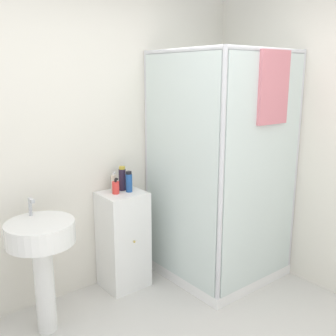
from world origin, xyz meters
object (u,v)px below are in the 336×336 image
lotion_bottle_white (114,183)px  sink (42,248)px  shampoo_bottle_tall_black (122,179)px  shampoo_bottle_blue (129,182)px  soap_dispenser (116,187)px

lotion_bottle_white → sink: bearing=-159.7°
shampoo_bottle_tall_black → shampoo_bottle_blue: 0.08m
shampoo_bottle_blue → lotion_bottle_white: (-0.08, 0.10, -0.02)m
shampoo_bottle_blue → lotion_bottle_white: size_ratio=1.06×
sink → shampoo_bottle_tall_black: bearing=17.0°
soap_dispenser → lotion_bottle_white: size_ratio=0.80×
sink → shampoo_bottle_blue: 0.90m
soap_dispenser → shampoo_bottle_blue: size_ratio=0.76×
shampoo_bottle_tall_black → lotion_bottle_white: (-0.07, 0.03, -0.03)m
shampoo_bottle_blue → lotion_bottle_white: bearing=128.6°
sink → shampoo_bottle_blue: (0.83, 0.17, 0.29)m
soap_dispenser → shampoo_bottle_tall_black: size_ratio=0.65×
soap_dispenser → shampoo_bottle_blue: 0.12m
soap_dispenser → shampoo_bottle_tall_black: bearing=28.4°
sink → lotion_bottle_white: lotion_bottle_white is taller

